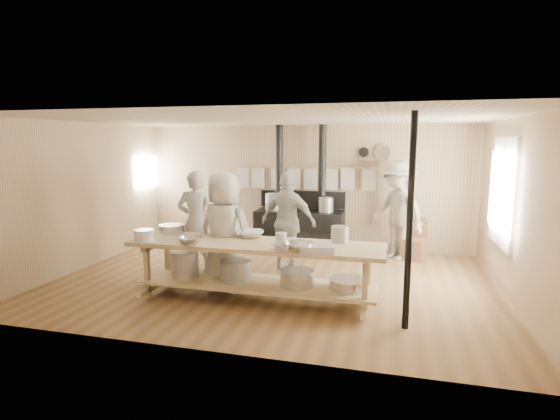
% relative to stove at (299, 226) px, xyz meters
% --- Properties ---
extents(ground, '(7.00, 7.00, 0.00)m').
position_rel_stove_xyz_m(ground, '(0.01, -2.12, -0.52)').
color(ground, brown).
rests_on(ground, ground).
extents(room_shell, '(7.00, 7.00, 7.00)m').
position_rel_stove_xyz_m(room_shell, '(0.01, -2.12, 1.10)').
color(room_shell, tan).
rests_on(room_shell, ground).
extents(window_right, '(0.09, 1.50, 1.65)m').
position_rel_stove_xyz_m(window_right, '(3.48, -1.52, 0.98)').
color(window_right, beige).
rests_on(window_right, ground).
extents(left_opening, '(0.00, 0.90, 0.90)m').
position_rel_stove_xyz_m(left_opening, '(-3.44, -0.12, 1.08)').
color(left_opening, white).
rests_on(left_opening, ground).
extents(stove, '(1.90, 0.75, 2.60)m').
position_rel_stove_xyz_m(stove, '(0.00, 0.00, 0.00)').
color(stove, black).
rests_on(stove, ground).
extents(towel_rail, '(3.00, 0.04, 0.47)m').
position_rel_stove_xyz_m(towel_rail, '(0.01, 0.28, 1.03)').
color(towel_rail, tan).
rests_on(towel_rail, ground).
extents(back_wall_shelf, '(0.63, 0.14, 0.32)m').
position_rel_stove_xyz_m(back_wall_shelf, '(1.47, 0.32, 1.48)').
color(back_wall_shelf, tan).
rests_on(back_wall_shelf, ground).
extents(prep_table, '(3.60, 0.90, 0.85)m').
position_rel_stove_xyz_m(prep_table, '(-0.00, -3.02, -0.00)').
color(prep_table, tan).
rests_on(prep_table, ground).
extents(support_post, '(0.08, 0.08, 2.60)m').
position_rel_stove_xyz_m(support_post, '(2.06, -3.47, 0.78)').
color(support_post, black).
rests_on(support_post, ground).
extents(cook_far_left, '(0.73, 0.57, 1.78)m').
position_rel_stove_xyz_m(cook_far_left, '(-1.41, -1.93, 0.37)').
color(cook_far_left, '#A6A493').
rests_on(cook_far_left, ground).
extents(cook_left, '(0.95, 0.84, 1.63)m').
position_rel_stove_xyz_m(cook_left, '(-0.67, -2.25, 0.29)').
color(cook_left, '#A6A493').
rests_on(cook_left, ground).
extents(cook_center, '(0.99, 0.75, 1.82)m').
position_rel_stove_xyz_m(cook_center, '(-0.60, -2.68, 0.39)').
color(cook_center, '#A6A493').
rests_on(cook_center, ground).
extents(cook_right, '(1.10, 0.67, 1.76)m').
position_rel_stove_xyz_m(cook_right, '(0.12, -1.50, 0.36)').
color(cook_right, '#A6A493').
rests_on(cook_right, ground).
extents(cook_by_window, '(1.40, 1.37, 1.92)m').
position_rel_stove_xyz_m(cook_by_window, '(1.94, -0.17, 0.44)').
color(cook_by_window, '#A6A493').
rests_on(cook_by_window, ground).
extents(chair, '(0.49, 0.49, 0.82)m').
position_rel_stove_xyz_m(chair, '(2.30, -0.15, -0.28)').
color(chair, brown).
rests_on(chair, ground).
extents(bowl_white_a, '(0.50, 0.50, 0.10)m').
position_rel_stove_xyz_m(bowl_white_a, '(-0.17, -2.69, 0.38)').
color(bowl_white_a, white).
rests_on(bowl_white_a, prep_table).
extents(bowl_steel_a, '(0.45, 0.45, 0.10)m').
position_rel_stove_xyz_m(bowl_steel_a, '(-0.83, -3.35, 0.38)').
color(bowl_steel_a, silver).
rests_on(bowl_steel_a, prep_table).
extents(bowl_white_b, '(0.58, 0.58, 0.10)m').
position_rel_stove_xyz_m(bowl_white_b, '(0.55, -3.31, 0.38)').
color(bowl_white_b, white).
rests_on(bowl_white_b, prep_table).
extents(bowl_steel_b, '(0.39, 0.39, 0.12)m').
position_rel_stove_xyz_m(bowl_steel_b, '(0.69, -3.35, 0.39)').
color(bowl_steel_b, silver).
rests_on(bowl_steel_b, prep_table).
extents(roasting_pan, '(0.49, 0.38, 0.10)m').
position_rel_stove_xyz_m(roasting_pan, '(0.93, -3.35, 0.38)').
color(roasting_pan, '#B2B2B7').
rests_on(roasting_pan, prep_table).
extents(mixing_bowl_large, '(0.51, 0.51, 0.13)m').
position_rel_stove_xyz_m(mixing_bowl_large, '(-1.46, -2.69, 0.39)').
color(mixing_bowl_large, silver).
rests_on(mixing_bowl_large, prep_table).
extents(bucket_galv, '(0.30, 0.30, 0.23)m').
position_rel_stove_xyz_m(bucket_galv, '(1.15, -2.69, 0.44)').
color(bucket_galv, gray).
rests_on(bucket_galv, prep_table).
extents(deep_bowl_enamel, '(0.36, 0.36, 0.17)m').
position_rel_stove_xyz_m(deep_bowl_enamel, '(-1.54, -3.35, 0.41)').
color(deep_bowl_enamel, white).
rests_on(deep_bowl_enamel, prep_table).
extents(pitcher, '(0.16, 0.16, 0.23)m').
position_rel_stove_xyz_m(pitcher, '(0.46, -3.35, 0.45)').
color(pitcher, white).
rests_on(pitcher, prep_table).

